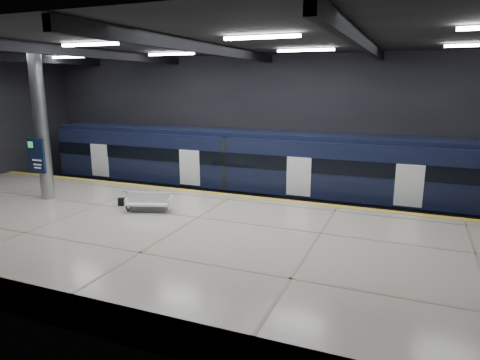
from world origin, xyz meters
The scene contains 10 objects.
ground centered at (0.00, 0.00, 0.00)m, with size 30.00×30.00×0.00m, color black.
room_shell centered at (0.00, 0.00, 5.72)m, with size 30.10×16.10×8.05m.
platform centered at (0.00, -2.50, 0.55)m, with size 30.00×11.00×1.10m, color beige.
safety_strip centered at (0.00, 2.75, 1.11)m, with size 30.00×0.40×0.01m, color gold.
rails centered at (0.00, 5.50, 0.08)m, with size 30.00×1.52×0.16m.
train centered at (1.65, 5.50, 2.06)m, with size 29.40×2.84×3.79m.
bench centered at (-2.31, -1.03, 1.39)m, with size 2.05×1.34×0.84m.
bicycle centered at (-3.34, -0.77, 1.51)m, with size 0.55×1.58×0.83m, color #99999E.
pannier_bag centered at (-3.94, -0.77, 1.28)m, with size 0.30×0.18×0.35m, color black.
info_column centered at (-8.00, -1.03, 4.46)m, with size 0.90×0.78×6.90m.
Camera 1 is at (7.84, -15.74, 6.42)m, focal length 32.00 mm.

